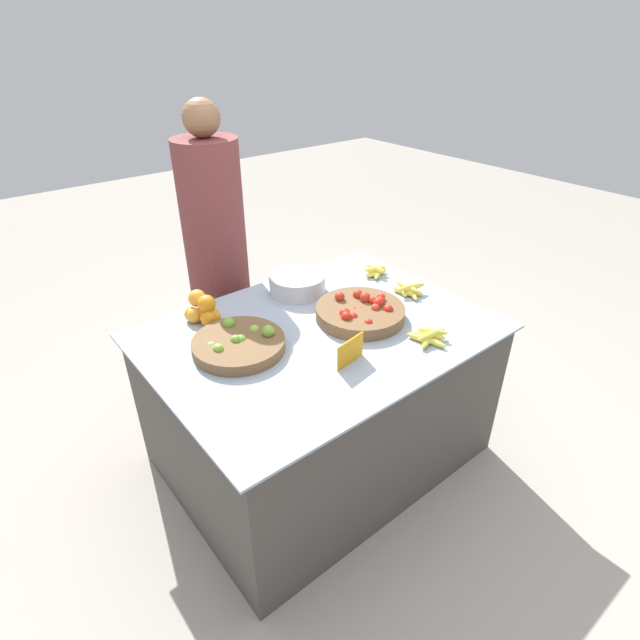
# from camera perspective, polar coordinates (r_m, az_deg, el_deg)

# --- Properties ---
(ground_plane) EXTENTS (12.00, 12.00, 0.00)m
(ground_plane) POSITION_cam_1_polar(r_m,az_deg,el_deg) (2.73, 0.00, -14.82)
(ground_plane) COLOR #ADA599
(market_table) EXTENTS (1.51, 1.12, 0.76)m
(market_table) POSITION_cam_1_polar(r_m,az_deg,el_deg) (2.47, 0.00, -8.62)
(market_table) COLOR #4C4742
(market_table) RESTS_ON ground_plane
(lime_bowl) EXTENTS (0.39, 0.39, 0.10)m
(lime_bowl) POSITION_cam_1_polar(r_m,az_deg,el_deg) (2.13, -9.26, -2.70)
(lime_bowl) COLOR brown
(lime_bowl) RESTS_ON market_table
(tomato_basket) EXTENTS (0.41, 0.41, 0.10)m
(tomato_basket) POSITION_cam_1_polar(r_m,az_deg,el_deg) (2.33, 4.63, 0.93)
(tomato_basket) COLOR brown
(tomato_basket) RESTS_ON market_table
(orange_pile) EXTENTS (0.13, 0.19, 0.14)m
(orange_pile) POSITION_cam_1_polar(r_m,az_deg,el_deg) (2.35, -13.13, 1.01)
(orange_pile) COLOR orange
(orange_pile) RESTS_ON market_table
(metal_bowl) EXTENTS (0.29, 0.29, 0.09)m
(metal_bowl) POSITION_cam_1_polar(r_m,az_deg,el_deg) (2.55, -2.59, 4.22)
(metal_bowl) COLOR silver
(metal_bowl) RESTS_ON market_table
(price_sign) EXTENTS (0.16, 0.03, 0.11)m
(price_sign) POSITION_cam_1_polar(r_m,az_deg,el_deg) (2.01, 3.49, -3.58)
(price_sign) COLOR orange
(price_sign) RESTS_ON market_table
(banana_bunch_front_right) EXTENTS (0.16, 0.14, 0.06)m
(banana_bunch_front_right) POSITION_cam_1_polar(r_m,az_deg,el_deg) (2.75, 6.37, 5.56)
(banana_bunch_front_right) COLOR #EFDB4C
(banana_bunch_front_right) RESTS_ON market_table
(banana_bunch_front_center) EXTENTS (0.17, 0.18, 0.05)m
(banana_bunch_front_center) POSITION_cam_1_polar(r_m,az_deg,el_deg) (2.21, 12.31, -1.90)
(banana_bunch_front_center) COLOR #EFDB4C
(banana_bunch_front_center) RESTS_ON market_table
(banana_bunch_back_center) EXTENTS (0.15, 0.17, 0.06)m
(banana_bunch_back_center) POSITION_cam_1_polar(r_m,az_deg,el_deg) (2.57, 10.10, 3.36)
(banana_bunch_back_center) COLOR #EFDB4C
(banana_bunch_back_center) RESTS_ON market_table
(vendor_person) EXTENTS (0.33, 0.33, 1.66)m
(vendor_person) POSITION_cam_1_polar(r_m,az_deg,el_deg) (2.86, -11.52, 5.69)
(vendor_person) COLOR brown
(vendor_person) RESTS_ON ground_plane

